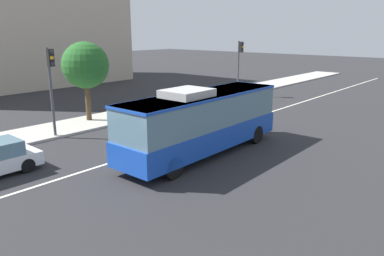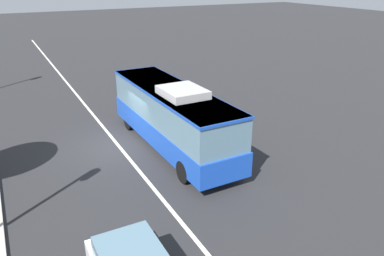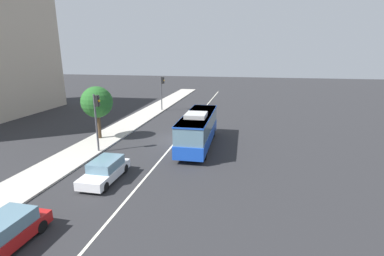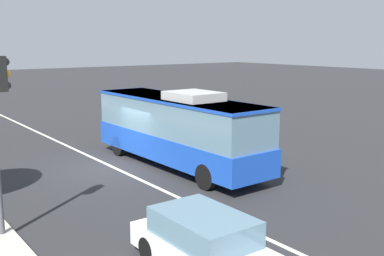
{
  "view_description": "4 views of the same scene",
  "coord_description": "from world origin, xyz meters",
  "px_view_note": "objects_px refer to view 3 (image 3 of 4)",
  "views": [
    {
      "loc": [
        -15.39,
        -13.86,
        6.08
      ],
      "look_at": [
        -2.0,
        -2.14,
        1.41
      ],
      "focal_mm": 34.65,
      "sensor_mm": 36.0,
      "label": 1
    },
    {
      "loc": [
        -17.47,
        4.9,
        8.3
      ],
      "look_at": [
        -3.35,
        -2.58,
        1.71
      ],
      "focal_mm": 35.06,
      "sensor_mm": 36.0,
      "label": 2
    },
    {
      "loc": [
        -26.4,
        -6.91,
        8.59
      ],
      "look_at": [
        -1.33,
        -1.81,
        1.71
      ],
      "focal_mm": 26.12,
      "sensor_mm": 36.0,
      "label": 3
    },
    {
      "loc": [
        -18.03,
        9.03,
        5.49
      ],
      "look_at": [
        -2.74,
        -2.34,
        1.94
      ],
      "focal_mm": 43.11,
      "sensor_mm": 36.0,
      "label": 4
    }
  ],
  "objects_px": {
    "sedan_red": "(1,235)",
    "sedan_white": "(105,170)",
    "traffic_light_near_corner": "(162,88)",
    "transit_bus": "(198,128)",
    "traffic_light_mid_block": "(97,113)",
    "street_tree_kerbside_left": "(97,102)"
  },
  "relations": [
    {
      "from": "sedan_red",
      "to": "sedan_white",
      "type": "distance_m",
      "value": 7.58
    },
    {
      "from": "sedan_white",
      "to": "traffic_light_near_corner",
      "type": "relative_size",
      "value": 0.87
    },
    {
      "from": "transit_bus",
      "to": "traffic_light_mid_block",
      "type": "distance_m",
      "value": 9.12
    },
    {
      "from": "sedan_red",
      "to": "transit_bus",
      "type": "bearing_deg",
      "value": 160.22
    },
    {
      "from": "transit_bus",
      "to": "sedan_red",
      "type": "bearing_deg",
      "value": 158.38
    },
    {
      "from": "traffic_light_mid_block",
      "to": "sedan_white",
      "type": "bearing_deg",
      "value": -57.43
    },
    {
      "from": "sedan_red",
      "to": "traffic_light_near_corner",
      "type": "distance_m",
      "value": 31.68
    },
    {
      "from": "sedan_white",
      "to": "street_tree_kerbside_left",
      "type": "bearing_deg",
      "value": -148.55
    },
    {
      "from": "sedan_red",
      "to": "street_tree_kerbside_left",
      "type": "xyz_separation_m",
      "value": [
        16.18,
        4.27,
        3.13
      ]
    },
    {
      "from": "traffic_light_near_corner",
      "to": "traffic_light_mid_block",
      "type": "xyz_separation_m",
      "value": [
        -18.86,
        -0.02,
        0.0
      ]
    },
    {
      "from": "traffic_light_near_corner",
      "to": "transit_bus",
      "type": "bearing_deg",
      "value": -61.43
    },
    {
      "from": "transit_bus",
      "to": "sedan_white",
      "type": "bearing_deg",
      "value": 148.42
    },
    {
      "from": "sedan_red",
      "to": "street_tree_kerbside_left",
      "type": "relative_size",
      "value": 0.83
    },
    {
      "from": "sedan_red",
      "to": "traffic_light_near_corner",
      "type": "bearing_deg",
      "value": -174.97
    },
    {
      "from": "transit_bus",
      "to": "traffic_light_near_corner",
      "type": "distance_m",
      "value": 17.66
    },
    {
      "from": "sedan_white",
      "to": "traffic_light_near_corner",
      "type": "height_order",
      "value": "traffic_light_near_corner"
    },
    {
      "from": "sedan_red",
      "to": "traffic_light_mid_block",
      "type": "relative_size",
      "value": 0.87
    },
    {
      "from": "transit_bus",
      "to": "sedan_white",
      "type": "relative_size",
      "value": 2.23
    },
    {
      "from": "traffic_light_near_corner",
      "to": "sedan_white",
      "type": "bearing_deg",
      "value": -81.84
    },
    {
      "from": "traffic_light_near_corner",
      "to": "street_tree_kerbside_left",
      "type": "distance_m",
      "value": 15.42
    },
    {
      "from": "transit_bus",
      "to": "traffic_light_mid_block",
      "type": "xyz_separation_m",
      "value": [
        -3.38,
        8.29,
        1.75
      ]
    },
    {
      "from": "traffic_light_near_corner",
      "to": "sedan_red",
      "type": "bearing_deg",
      "value": -85.53
    }
  ]
}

